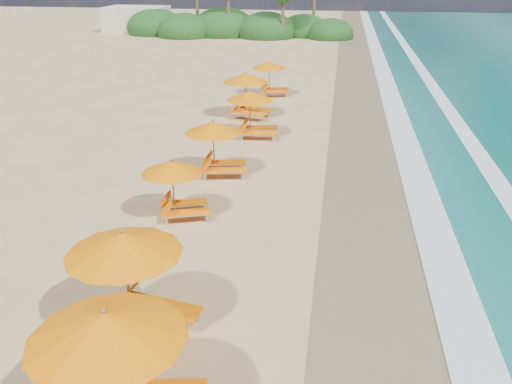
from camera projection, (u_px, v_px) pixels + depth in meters
The scene contains 12 objects.
ground at pixel (256, 227), 16.69m from camera, with size 160.00×160.00×0.00m, color tan.
wet_sand at pixel (385, 236), 16.11m from camera, with size 4.00×160.00×0.01m, color #7D674B.
surf_foam at pixel (478, 242), 15.71m from camera, with size 4.00×160.00×0.01m.
station_2 at pixel (124, 367), 8.80m from camera, with size 3.20×3.05×2.68m.
station_3 at pixel (135, 278), 11.39m from camera, with size 3.08×2.94×2.57m.
station_4 at pixel (178, 185), 16.89m from camera, with size 2.57×2.52×2.00m.
station_5 at pixel (218, 145), 20.26m from camera, with size 2.67×2.56×2.21m.
station_6 at pixel (254, 111), 24.68m from camera, with size 2.62×2.46×2.27m.
station_7 at pixel (249, 92), 27.79m from camera, with size 3.07×2.99×2.43m.
station_8 at pixel (272, 76), 32.49m from camera, with size 2.59×2.47×2.17m.
treeline at pixel (232, 27), 58.89m from camera, with size 25.80×8.80×9.74m.
beach_building at pixel (137, 19), 62.71m from camera, with size 7.00×5.00×2.80m, color beige.
Camera 1 is at (2.33, -14.66, 7.70)m, focal length 37.07 mm.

